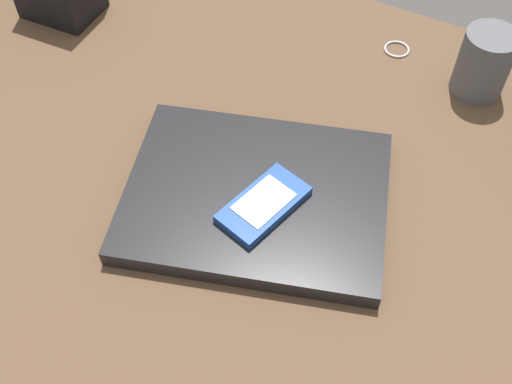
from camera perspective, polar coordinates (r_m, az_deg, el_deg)
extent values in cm
cube|color=brown|center=(79.91, 2.59, 0.98)|extent=(120.00, 80.00, 3.00)
cube|color=black|center=(74.98, 0.00, -0.37)|extent=(37.36, 32.74, 2.40)
cube|color=#1E479E|center=(72.03, 0.71, -1.17)|extent=(8.34, 12.08, 1.12)
cube|color=white|center=(71.52, 0.72, -0.87)|extent=(6.06, 7.72, 0.14)
torus|color=silver|center=(98.18, 12.92, 12.78)|extent=(3.89, 3.89, 0.36)
cylinder|color=#595B60|center=(91.89, 20.37, 11.14)|extent=(7.29, 7.29, 9.49)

